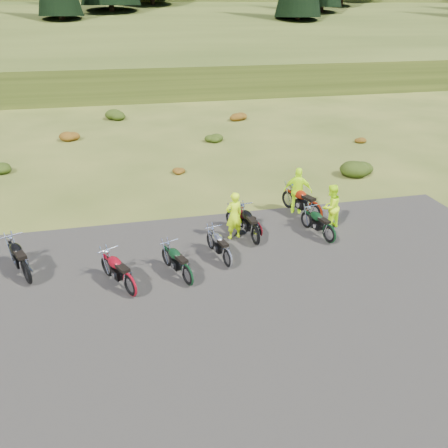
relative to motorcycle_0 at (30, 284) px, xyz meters
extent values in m
plane|color=#394918|center=(5.98, -0.46, 0.00)|extent=(300.00, 300.00, 0.00)
cube|color=black|center=(5.98, -2.46, 0.00)|extent=(20.00, 12.00, 0.04)
cube|color=#314015|center=(5.98, 109.54, 0.00)|extent=(300.00, 90.00, 9.17)
cylinder|color=black|center=(-3.02, 49.54, 5.69)|extent=(0.70, 0.70, 2.20)
cylinder|color=black|center=(2.98, 55.54, 6.88)|extent=(0.70, 0.70, 2.20)
cylinder|color=black|center=(8.98, 61.54, 8.08)|extent=(0.70, 0.70, 2.20)
cylinder|color=black|center=(26.98, 48.54, 5.49)|extent=(0.70, 0.70, 2.20)
cylinder|color=black|center=(32.98, 54.54, 6.68)|extent=(0.70, 0.70, 2.20)
cylinder|color=black|center=(38.98, 60.54, 7.88)|extent=(0.70, 0.70, 2.20)
ellipsoid|color=#6D2E0D|center=(-0.22, 16.14, 0.38)|extent=(1.30, 1.30, 0.77)
ellipsoid|color=#20320C|center=(2.68, 21.44, 0.46)|extent=(1.56, 1.56, 0.92)
ellipsoid|color=#6D2E0D|center=(5.58, 8.74, 0.23)|extent=(0.77, 0.77, 0.45)
ellipsoid|color=#20320C|center=(8.48, 14.04, 0.31)|extent=(1.03, 1.03, 0.61)
ellipsoid|color=#6D2E0D|center=(11.38, 19.34, 0.38)|extent=(1.30, 1.30, 0.77)
ellipsoid|color=#20320C|center=(14.28, 6.64, 0.46)|extent=(1.56, 1.56, 0.92)
ellipsoid|color=#6D2E0D|center=(17.18, 11.94, 0.23)|extent=(0.77, 0.77, 0.45)
imported|color=#C8FF0D|center=(6.69, 1.46, 0.87)|extent=(0.72, 0.57, 1.75)
imported|color=#C8FF0D|center=(10.34, 1.46, 0.86)|extent=(1.03, 0.95, 1.71)
imported|color=#C8FF0D|center=(9.67, 3.01, 0.94)|extent=(1.19, 0.87, 1.88)
camera|label=1|loc=(3.30, -11.96, 7.44)|focal=35.00mm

